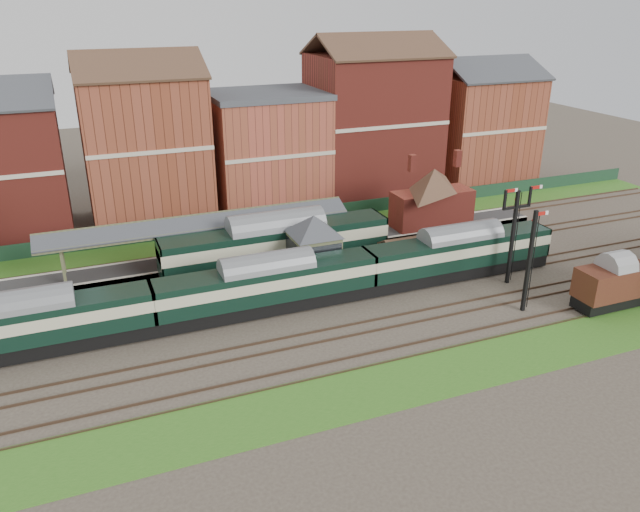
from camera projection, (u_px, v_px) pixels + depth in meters
name	position (u px, v px, depth m)	size (l,w,h in m)	color
ground	(364.00, 294.00, 49.91)	(160.00, 160.00, 0.00)	#473D33
grass_back	(296.00, 229.00, 63.57)	(90.00, 4.50, 0.06)	#2D6619
grass_front	(445.00, 371.00, 39.63)	(90.00, 5.00, 0.06)	#2D6619
fence	(289.00, 217.00, 65.00)	(90.00, 0.12, 1.50)	#193823
platform	(267.00, 254.00, 56.33)	(55.00, 3.40, 1.00)	#2D2D2D
signal_box	(314.00, 248.00, 50.41)	(5.40, 5.40, 6.00)	#647251
brick_hut	(400.00, 257.00, 53.94)	(3.20, 2.64, 2.94)	brown
station_building	(433.00, 196.00, 60.83)	(8.10, 8.10, 5.90)	maroon
canopy	(198.00, 220.00, 52.68)	(26.00, 3.89, 4.08)	brown
semaphore_bracket	(514.00, 230.00, 50.11)	(3.60, 0.25, 8.18)	black
semaphore_siding	(530.00, 260.00, 45.75)	(1.23, 0.25, 8.00)	black
town_backdrop	(266.00, 144.00, 68.50)	(69.00, 10.00, 16.00)	maroon
dmu_train	(268.00, 285.00, 46.28)	(50.25, 2.64, 3.86)	black
platform_railcar	(276.00, 245.00, 52.67)	(19.59, 3.08, 4.51)	black
goods_van_a	(613.00, 283.00, 47.11)	(5.74, 2.49, 3.48)	black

